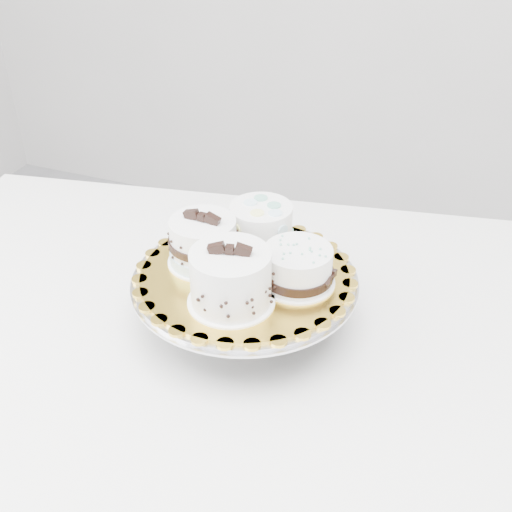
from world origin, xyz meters
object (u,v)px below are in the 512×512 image
(table, at_px, (235,358))
(cake_swirl, at_px, (231,279))
(cake_banded, at_px, (203,243))
(cake_dots, at_px, (261,226))
(cake_ribbon, at_px, (298,267))
(cake_board, at_px, (245,275))
(cake_stand, at_px, (245,292))

(table, bearing_deg, cake_swirl, -78.63)
(cake_banded, bearing_deg, table, -10.55)
(cake_swirl, relative_size, cake_dots, 1.13)
(cake_swirl, xyz_separation_m, cake_ribbon, (0.07, 0.08, -0.01))
(cake_board, xyz_separation_m, cake_swirl, (0.01, -0.07, 0.04))
(table, xyz_separation_m, cake_ribbon, (0.10, 0.01, 0.20))
(cake_board, xyz_separation_m, cake_dots, (-0.01, 0.08, 0.04))
(table, distance_m, cake_ribbon, 0.22)
(cake_swirl, relative_size, cake_ribbon, 1.16)
(cake_stand, distance_m, cake_ribbon, 0.10)
(cake_stand, relative_size, cake_board, 1.09)
(table, xyz_separation_m, cake_dots, (0.01, 0.09, 0.21))
(cake_banded, bearing_deg, cake_stand, -1.63)
(cake_stand, bearing_deg, cake_board, 0.00)
(cake_swirl, distance_m, cake_ribbon, 0.11)
(cake_board, relative_size, cake_swirl, 2.31)
(cake_banded, height_order, cake_ribbon, cake_banded)
(cake_board, bearing_deg, cake_stand, 0.00)
(table, height_order, cake_banded, cake_banded)
(cake_banded, distance_m, cake_dots, 0.10)
(table, height_order, cake_swirl, cake_swirl)
(cake_board, relative_size, cake_dots, 2.61)
(cake_banded, bearing_deg, cake_swirl, -41.05)
(table, bearing_deg, cake_stand, 11.18)
(cake_board, bearing_deg, table, -158.32)
(cake_board, relative_size, cake_banded, 2.79)
(cake_stand, distance_m, cake_swirl, 0.10)
(cake_board, height_order, cake_banded, cake_banded)
(table, bearing_deg, cake_board, 11.18)
(cake_ribbon, bearing_deg, cake_stand, -172.87)
(table, bearing_deg, cake_ribbon, -2.34)
(cake_stand, bearing_deg, cake_banded, 174.85)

